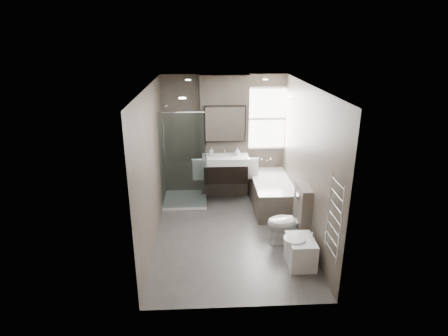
{
  "coord_description": "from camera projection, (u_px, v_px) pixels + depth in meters",
  "views": [
    {
      "loc": [
        -0.42,
        -5.87,
        3.38
      ],
      "look_at": [
        -0.1,
        0.15,
        1.2
      ],
      "focal_mm": 30.0,
      "sensor_mm": 36.0,
      "label": 1
    }
  ],
  "objects": [
    {
      "name": "mirror_cabinet",
      "position": [
        225.0,
        124.0,
        7.64
      ],
      "size": [
        0.86,
        0.08,
        0.76
      ],
      "color": "black",
      "rests_on": "vanity_pier"
    },
    {
      "name": "towel_right",
      "position": [
        252.0,
        169.0,
        7.79
      ],
      "size": [
        0.24,
        0.06,
        0.44
      ],
      "primitive_type": "cube",
      "color": "silver",
      "rests_on": "vanity_pier"
    },
    {
      "name": "towel_left",
      "position": [
        198.0,
        170.0,
        7.73
      ],
      "size": [
        0.24,
        0.06,
        0.44
      ],
      "primitive_type": "cube",
      "color": "silver",
      "rests_on": "vanity_pier"
    },
    {
      "name": "shower_enclosure",
      "position": [
        189.0,
        181.0,
        7.75
      ],
      "size": [
        0.9,
        0.9,
        2.0
      ],
      "color": "white",
      "rests_on": "ground"
    },
    {
      "name": "soap_bottle_b",
      "position": [
        237.0,
        151.0,
        7.74
      ],
      "size": [
        0.12,
        0.12,
        0.15
      ],
      "primitive_type": "imported",
      "color": "white",
      "rests_on": "vanity"
    },
    {
      "name": "soap_bottle_a",
      "position": [
        212.0,
        152.0,
        7.67
      ],
      "size": [
        0.08,
        0.08,
        0.18
      ],
      "primitive_type": "imported",
      "color": "white",
      "rests_on": "vanity"
    },
    {
      "name": "bathtub",
      "position": [
        271.0,
        192.0,
        7.66
      ],
      "size": [
        0.75,
        1.6,
        0.57
      ],
      "color": "#514940",
      "rests_on": "ground"
    },
    {
      "name": "room",
      "position": [
        230.0,
        165.0,
        6.24
      ],
      "size": [
        2.7,
        3.9,
        2.7
      ],
      "color": "#474441",
      "rests_on": "ground"
    },
    {
      "name": "bidet",
      "position": [
        300.0,
        251.0,
        5.73
      ],
      "size": [
        0.47,
        0.55,
        0.57
      ],
      "color": "white",
      "rests_on": "ground"
    },
    {
      "name": "vanity_pier",
      "position": [
        224.0,
        138.0,
        7.91
      ],
      "size": [
        1.0,
        0.25,
        2.6
      ],
      "primitive_type": "cube",
      "color": "#514940",
      "rests_on": "ground"
    },
    {
      "name": "window",
      "position": [
        267.0,
        119.0,
        7.92
      ],
      "size": [
        0.98,
        0.06,
        1.33
      ],
      "color": "white",
      "rests_on": "room"
    },
    {
      "name": "cistern_box",
      "position": [
        302.0,
        213.0,
        6.34
      ],
      "size": [
        0.19,
        0.55,
        1.0
      ],
      "color": "#514940",
      "rests_on": "ground"
    },
    {
      "name": "vanity",
      "position": [
        225.0,
        168.0,
        7.77
      ],
      "size": [
        0.95,
        0.47,
        0.66
      ],
      "color": "black",
      "rests_on": "vanity_pier"
    },
    {
      "name": "toilet",
      "position": [
        289.0,
        223.0,
        6.31
      ],
      "size": [
        0.75,
        0.46,
        0.73
      ],
      "primitive_type": "imported",
      "rotation": [
        0.0,
        0.0,
        -1.5
      ],
      "color": "white",
      "rests_on": "ground"
    },
    {
      "name": "towel_radiator",
      "position": [
        334.0,
        218.0,
        4.86
      ],
      "size": [
        0.03,
        0.49,
        1.1
      ],
      "color": "silver",
      "rests_on": "room"
    }
  ]
}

